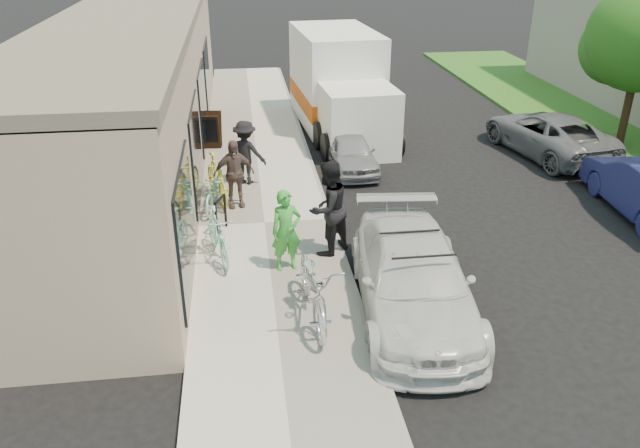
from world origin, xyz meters
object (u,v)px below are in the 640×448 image
sedan_silver (350,152)px  woman_rider (286,231)px  bike_rack (221,211)px  cruiser_bike_b (214,191)px  median_tree (640,41)px  bystander_a (245,153)px  moving_truck (339,88)px  sedan_white (413,278)px  cruiser_bike_a (218,236)px  tandem_bike (314,287)px  man_standing (328,208)px  sandwich_board (210,130)px  cruiser_bike_c (217,179)px  bystander_b (234,174)px  far_car_gray (548,133)px

sedan_silver → woman_rider: 6.15m
bike_rack → cruiser_bike_b: (-0.18, 1.31, -0.05)m
sedan_silver → median_tree: median_tree is taller
median_tree → bystander_a: 11.99m
bike_rack → sedan_silver: 5.28m
moving_truck → cruiser_bike_b: (-4.07, -6.47, -0.83)m
median_tree → cruiser_bike_b: size_ratio=2.94×
bike_rack → woman_rider: woman_rider is taller
sedan_white → bystander_a: bearing=119.6°
bike_rack → cruiser_bike_a: size_ratio=0.46×
cruiser_bike_b → bystander_a: bearing=72.1°
tandem_bike → bystander_a: (-1.00, 6.44, 0.24)m
sedan_white → tandem_bike: (-1.80, -0.16, 0.06)m
median_tree → cruiser_bike_b: (-12.45, -3.32, -2.68)m
man_standing → moving_truck: bearing=-139.6°
cruiser_bike_b → moving_truck: bearing=67.8°
sandwich_board → man_standing: bearing=-61.3°
cruiser_bike_a → cruiser_bike_c: bearing=77.8°
median_tree → woman_rider: (-10.95, -6.46, -2.29)m
bystander_a → median_tree: bearing=-148.8°
sedan_white → cruiser_bike_c: 6.30m
man_standing → bystander_b: man_standing is taller
moving_truck → woman_rider: bearing=-108.9°
sandwich_board → sedan_silver: (3.98, -2.00, -0.18)m
cruiser_bike_c → bystander_b: bearing=-58.1°
sandwich_board → cruiser_bike_b: size_ratio=0.64×
tandem_bike → bystander_a: 6.52m
woman_rider → bystander_a: 4.72m
sedan_silver → median_tree: bearing=3.0°
cruiser_bike_a → cruiser_bike_c: cruiser_bike_c is taller
far_car_gray → bystander_b: bearing=7.9°
cruiser_bike_c → woman_rider: bearing=-82.9°
tandem_bike → sandwich_board: bearing=99.1°
man_standing → cruiser_bike_a: man_standing is taller
median_tree → cruiser_bike_a: bearing=-154.4°
woman_rider → man_standing: (0.90, 0.57, 0.17)m
cruiser_bike_a → bystander_b: bystander_b is taller
cruiser_bike_c → bystander_a: 1.33m
sedan_silver → woman_rider: woman_rider is taller
tandem_bike → moving_truck: bearing=75.8°
bike_rack → bystander_b: (0.32, 1.36, 0.35)m
moving_truck → woman_rider: 9.96m
sedan_silver → man_standing: bearing=-107.1°
far_car_gray → cruiser_bike_b: 10.41m
sandwich_board → bystander_a: bystander_a is taller
man_standing → cruiser_bike_c: size_ratio=1.06×
moving_truck → cruiser_bike_b: bearing=-126.1°
cruiser_bike_c → bystander_b: (0.43, -0.41, 0.27)m
cruiser_bike_b → bike_rack: bearing=-72.2°
bike_rack → cruiser_bike_c: cruiser_bike_c is taller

